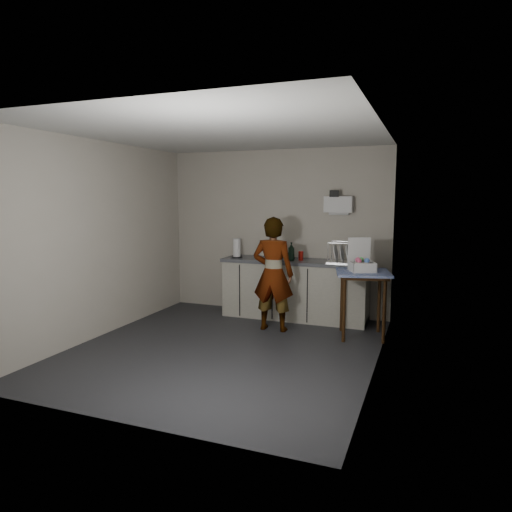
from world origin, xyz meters
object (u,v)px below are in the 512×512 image
at_px(dish_rack, 343,258).
at_px(kitchen_counter, 295,291).
at_px(soda_can, 301,256).
at_px(dark_bottle, 281,251).
at_px(soap_bottle, 291,251).
at_px(side_table, 363,280).
at_px(bakery_box, 362,264).
at_px(standing_man, 273,274).
at_px(paper_towel, 237,248).

bearing_deg(dish_rack, kitchen_counter, 175.97).
height_order(soda_can, dark_bottle, dark_bottle).
bearing_deg(soap_bottle, soda_can, 32.63).
distance_m(side_table, bakery_box, 0.21).
height_order(kitchen_counter, standing_man, standing_man).
height_order(soap_bottle, dish_rack, dish_rack).
distance_m(kitchen_counter, soap_bottle, 0.63).
height_order(kitchen_counter, side_table, kitchen_counter).
xyz_separation_m(kitchen_counter, standing_man, (-0.11, -0.71, 0.37)).
xyz_separation_m(dark_bottle, paper_towel, (-0.69, -0.14, 0.02)).
xyz_separation_m(kitchen_counter, dish_rack, (0.73, -0.05, 0.55)).
distance_m(side_table, standing_man, 1.22).
distance_m(paper_towel, bakery_box, 2.07).
relative_size(soda_can, dark_bottle, 0.55).
height_order(soap_bottle, bakery_box, bakery_box).
bearing_deg(soap_bottle, bakery_box, -23.47).
xyz_separation_m(dark_bottle, dish_rack, (0.98, -0.12, -0.05)).
relative_size(paper_towel, dish_rack, 0.69).
distance_m(soda_can, bakery_box, 1.13).
distance_m(standing_man, dark_bottle, 0.83).
height_order(standing_man, soda_can, standing_man).
relative_size(standing_man, dark_bottle, 6.46).
relative_size(kitchen_counter, paper_towel, 7.41).
bearing_deg(dark_bottle, side_table, -26.26).
xyz_separation_m(soap_bottle, bakery_box, (1.11, -0.48, -0.06)).
bearing_deg(dish_rack, paper_towel, -179.17).
bearing_deg(bakery_box, standing_man, 162.28).
height_order(side_table, bakery_box, bakery_box).
xyz_separation_m(paper_towel, bakery_box, (2.01, -0.51, -0.07)).
distance_m(soda_can, dish_rack, 0.64).
distance_m(dark_bottle, paper_towel, 0.70).
bearing_deg(kitchen_counter, dark_bottle, 165.16).
bearing_deg(kitchen_counter, standing_man, -99.04).
distance_m(dish_rack, bakery_box, 0.64).
xyz_separation_m(kitchen_counter, side_table, (1.10, -0.60, 0.35)).
bearing_deg(paper_towel, kitchen_counter, 4.62).
xyz_separation_m(dark_bottle, bakery_box, (1.32, -0.65, -0.05)).
height_order(soda_can, paper_towel, paper_towel).
bearing_deg(soap_bottle, paper_towel, 178.25).
bearing_deg(kitchen_counter, soap_bottle, -108.16).
bearing_deg(dish_rack, soap_bottle, -176.13).
height_order(soap_bottle, soda_can, soap_bottle).
relative_size(soap_bottle, bakery_box, 0.63).
distance_m(side_table, paper_towel, 2.12).
bearing_deg(side_table, dish_rack, 110.63).
xyz_separation_m(kitchen_counter, bakery_box, (1.07, -0.58, 0.56)).
relative_size(side_table, standing_man, 0.56).
bearing_deg(dark_bottle, soap_bottle, -38.06).
bearing_deg(dish_rack, soda_can, 177.39).
bearing_deg(kitchen_counter, bakery_box, -28.53).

